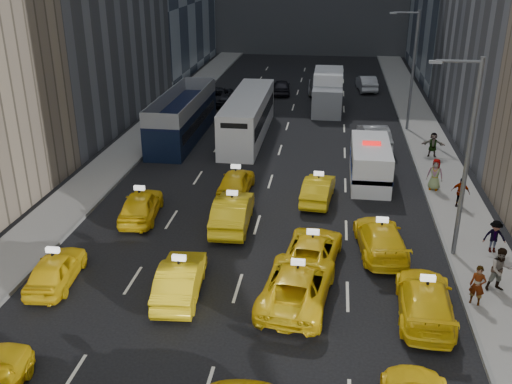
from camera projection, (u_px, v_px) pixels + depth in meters
sidewalk_west at (131, 147)px, 40.36m from camera, size 3.00×90.00×0.15m
sidewalk_east at (436, 161)px, 37.73m from camera, size 3.00×90.00×0.15m
curb_west at (151, 148)px, 40.18m from camera, size 0.15×90.00×0.18m
curb_east at (414, 159)px, 37.91m from camera, size 0.15×90.00×0.18m
streetlight_near at (465, 154)px, 24.15m from camera, size 2.15×0.22×9.00m
streetlight_far at (412, 67)px, 42.40m from camera, size 2.15×0.22×9.00m
taxi_8 at (56, 269)px, 23.65m from camera, size 1.99×4.14×1.36m
taxi_9 at (180, 279)px, 22.83m from camera, size 1.93×4.61×1.48m
taxi_10 at (297, 284)px, 22.45m from camera, size 3.13×5.72×1.52m
taxi_11 at (425, 300)px, 21.51m from camera, size 2.25×5.05×1.44m
taxi_12 at (141, 205)px, 29.48m from camera, size 2.21×4.52×1.48m
taxi_13 at (232, 212)px, 28.58m from camera, size 1.88×4.96×1.61m
taxi_14 at (312, 250)px, 25.19m from camera, size 2.84×5.09×1.34m
taxi_15 at (381, 238)px, 26.12m from camera, size 2.54×5.14×1.44m
taxi_16 at (236, 182)px, 32.57m from camera, size 1.82×4.21×1.42m
taxi_17 at (318, 189)px, 31.57m from camera, size 1.90×4.39×1.40m
nypd_van at (370, 164)px, 34.13m from camera, size 2.61×5.94×2.49m
double_decker at (183, 116)px, 42.01m from camera, size 3.82×11.64×3.32m
city_bus at (248, 117)px, 42.31m from camera, size 3.15×12.20×3.12m
box_truck at (328, 91)px, 49.60m from camera, size 2.89×7.32×3.29m
misc_car_0 at (374, 136)px, 40.19m from camera, size 2.37×5.21×1.66m
misc_car_1 at (218, 95)px, 52.05m from camera, size 2.96×5.60×1.50m
misc_car_2 at (320, 84)px, 55.88m from camera, size 2.52×5.80×1.66m
misc_car_3 at (281, 87)px, 55.49m from camera, size 2.04×4.26×1.40m
misc_car_4 at (367, 83)px, 56.84m from camera, size 2.11×4.74×1.51m
pedestrian_0 at (478, 285)px, 21.96m from camera, size 0.71×0.61×1.64m
pedestrian_1 at (500, 270)px, 22.79m from camera, size 0.99×0.66×1.89m
pedestrian_2 at (495, 236)px, 25.81m from camera, size 1.03×0.46×1.57m
pedestrian_3 at (460, 192)px, 30.49m from camera, size 1.05×0.73×1.63m
pedestrian_4 at (435, 174)px, 32.63m from camera, size 1.01×0.74×1.85m
pedestrian_5 at (433, 145)px, 38.00m from camera, size 1.55×0.57×1.64m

